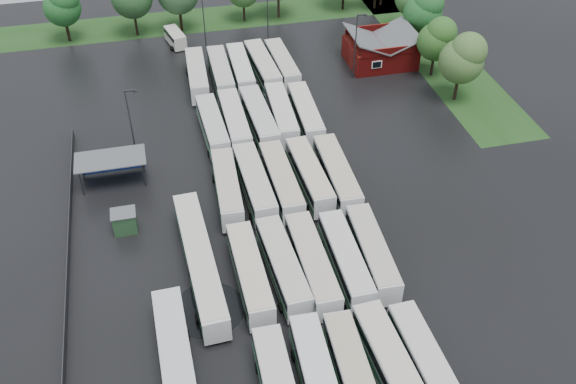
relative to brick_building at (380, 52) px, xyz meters
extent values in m
plane|color=black|center=(-24.00, -42.77, -1.87)|extent=(160.00, 160.00, 0.00)
cube|color=maroon|center=(0.00, 0.03, -0.17)|extent=(10.00, 8.00, 3.40)
cube|color=#4C4F51|center=(-2.50, 0.03, 2.43)|extent=(5.07, 8.60, 2.19)
cube|color=#4C4F51|center=(2.50, 0.03, 2.43)|extent=(5.07, 8.60, 2.19)
cube|color=maroon|center=(0.00, -3.97, 2.03)|extent=(9.00, 0.20, 1.20)
cube|color=silver|center=(-2.00, -4.02, 0.13)|extent=(1.60, 0.12, 1.20)
cylinder|color=#2D2D30|center=(-44.80, -22.77, -0.17)|extent=(0.16, 0.16, 3.40)
cylinder|color=#2D2D30|center=(-37.60, -22.77, -0.17)|extent=(0.16, 0.16, 3.40)
cylinder|color=#2D2D30|center=(-44.80, -19.57, -0.17)|extent=(0.16, 0.16, 3.40)
cylinder|color=#2D2D30|center=(-37.60, -19.57, -0.17)|extent=(0.16, 0.16, 3.40)
cube|color=#4C4F51|center=(-41.20, -21.17, 1.63)|extent=(8.20, 4.20, 0.15)
cube|color=navy|center=(-41.20, -19.27, -0.27)|extent=(7.60, 0.08, 2.60)
cube|color=#204223|center=(-40.20, -30.17, -0.62)|extent=(2.50, 2.00, 2.50)
cube|color=#4C4F51|center=(-40.20, -30.17, 0.69)|extent=(2.70, 2.20, 0.12)
cube|color=#1A3D13|center=(-22.00, 22.03, -1.86)|extent=(80.00, 10.00, 0.01)
cube|color=#1A3D13|center=(10.00, 0.03, -1.86)|extent=(10.00, 50.00, 0.01)
cube|color=#2D2D30|center=(-46.20, -34.77, -1.27)|extent=(0.10, 50.00, 1.20)
cube|color=beige|center=(-28.53, -55.37, 1.44)|extent=(2.69, 11.87, 0.12)
cylinder|color=black|center=(-28.53, -51.47, -1.41)|extent=(2.59, 0.98, 0.98)
cube|color=silver|center=(-25.12, -54.87, 0.00)|extent=(3.06, 12.37, 2.81)
cube|color=black|center=(-25.12, -54.87, 0.56)|extent=(3.10, 11.88, 0.90)
cube|color=silver|center=(-25.12, -54.87, 1.46)|extent=(2.94, 11.99, 0.12)
cylinder|color=black|center=(-25.12, -50.94, -1.41)|extent=(2.61, 0.98, 0.98)
cube|color=silver|center=(-22.08, -55.13, -0.04)|extent=(2.97, 12.13, 2.76)
cube|color=black|center=(-22.08, -55.13, 0.52)|extent=(3.01, 11.65, 0.88)
cube|color=#1C6332|center=(-22.08, -55.13, -0.64)|extent=(3.01, 11.89, 0.61)
cube|color=tan|center=(-22.08, -55.13, 1.39)|extent=(2.86, 11.76, 0.12)
cylinder|color=black|center=(-22.08, -51.28, -1.41)|extent=(2.56, 0.96, 0.96)
cube|color=silver|center=(-18.65, -55.18, 0.06)|extent=(3.28, 12.80, 2.91)
cube|color=black|center=(-18.65, -55.18, 0.64)|extent=(3.32, 12.29, 0.93)
cube|color=#1F5F37|center=(-18.65, -55.18, -0.58)|extent=(3.32, 12.55, 0.64)
cube|color=beige|center=(-18.65, -55.18, 1.57)|extent=(3.15, 12.41, 0.13)
cylinder|color=black|center=(-18.65, -51.12, -1.39)|extent=(2.69, 1.01, 1.01)
cube|color=silver|center=(-15.65, -55.48, -0.04)|extent=(2.84, 12.10, 2.76)
cube|color=black|center=(-15.65, -55.48, 0.52)|extent=(2.89, 11.62, 0.88)
cube|color=#236338|center=(-15.65, -55.48, -0.64)|extent=(2.88, 11.86, 0.61)
cube|color=beige|center=(-15.65, -55.48, 1.39)|extent=(2.73, 11.74, 0.12)
cylinder|color=black|center=(-15.65, -51.63, -1.41)|extent=(2.56, 0.96, 0.96)
cube|color=silver|center=(-28.40, -41.48, -0.01)|extent=(2.71, 12.26, 2.80)
cube|color=black|center=(-28.40, -41.48, 0.55)|extent=(2.76, 11.77, 0.90)
cube|color=#245232|center=(-28.40, -41.48, -0.62)|extent=(2.76, 12.01, 0.62)
cube|color=beige|center=(-28.40, -41.48, 1.45)|extent=(2.60, 11.89, 0.12)
cylinder|color=black|center=(-28.40, -45.39, -1.41)|extent=(2.60, 0.98, 0.98)
cylinder|color=black|center=(-28.40, -37.56, -1.41)|extent=(2.60, 0.98, 0.98)
cube|color=silver|center=(-25.00, -41.24, -0.01)|extent=(3.18, 12.34, 2.80)
cube|color=black|center=(-25.00, -41.24, 0.55)|extent=(3.21, 11.85, 0.90)
cube|color=#275F3B|center=(-25.00, -41.24, -0.62)|extent=(3.21, 12.09, 0.62)
cube|color=#B9B2A4|center=(-25.00, -41.24, 1.44)|extent=(3.06, 11.96, 0.12)
cylinder|color=black|center=(-25.00, -45.15, -1.41)|extent=(2.60, 0.98, 0.98)
cylinder|color=black|center=(-25.00, -37.33, -1.41)|extent=(2.60, 0.98, 0.98)
cube|color=silver|center=(-22.09, -41.69, 0.05)|extent=(2.69, 12.64, 2.89)
cube|color=black|center=(-22.09, -41.69, 0.63)|extent=(2.75, 12.14, 0.93)
cube|color=#1E6134|center=(-22.09, -41.69, -0.58)|extent=(2.74, 12.39, 0.64)
cube|color=#BBAD9A|center=(-22.09, -41.69, 1.55)|extent=(2.59, 12.26, 0.13)
cylinder|color=black|center=(-22.09, -45.73, -1.39)|extent=(2.68, 1.01, 1.01)
cylinder|color=black|center=(-22.09, -37.65, -1.39)|extent=(2.68, 1.01, 1.01)
cube|color=silver|center=(-18.65, -41.80, -0.03)|extent=(2.64, 12.13, 2.77)
cube|color=black|center=(-18.65, -41.80, 0.53)|extent=(2.69, 11.64, 0.89)
cube|color=#2C603A|center=(-18.65, -41.80, -0.64)|extent=(2.69, 11.89, 0.61)
cube|color=beige|center=(-18.65, -41.80, 1.41)|extent=(2.53, 11.76, 0.12)
cylinder|color=black|center=(-18.65, -45.67, -1.41)|extent=(2.57, 0.97, 0.97)
cylinder|color=black|center=(-18.65, -37.93, -1.41)|extent=(2.57, 0.97, 0.97)
cube|color=silver|center=(-15.70, -41.47, -0.02)|extent=(3.10, 12.24, 2.78)
cube|color=black|center=(-15.70, -41.47, 0.54)|extent=(3.14, 11.76, 0.89)
cube|color=#1E502E|center=(-15.70, -41.47, -0.63)|extent=(3.14, 12.00, 0.61)
cube|color=#B2AA9B|center=(-15.70, -41.47, 1.42)|extent=(2.98, 11.87, 0.12)
cylinder|color=black|center=(-15.70, -45.35, -1.41)|extent=(2.58, 0.97, 0.97)
cylinder|color=black|center=(-15.70, -37.58, -1.41)|extent=(2.58, 0.97, 0.97)
cube|color=silver|center=(-28.44, -27.70, -0.04)|extent=(3.09, 12.12, 2.75)
cube|color=black|center=(-28.44, -27.70, 0.51)|extent=(3.12, 11.64, 0.88)
cube|color=#1D6334|center=(-28.44, -27.70, -0.64)|extent=(3.13, 11.88, 0.61)
cube|color=#B5AA9B|center=(-28.44, -27.70, 1.39)|extent=(2.97, 11.76, 0.12)
cylinder|color=black|center=(-28.44, -31.55, -1.42)|extent=(2.55, 0.96, 0.96)
cylinder|color=black|center=(-28.44, -23.86, -1.42)|extent=(2.55, 0.96, 0.96)
cube|color=silver|center=(-25.25, -27.71, 0.05)|extent=(2.97, 12.67, 2.89)
cube|color=black|center=(-25.25, -27.71, 0.63)|extent=(3.02, 12.17, 0.92)
cube|color=#255331|center=(-25.25, -27.71, -0.58)|extent=(3.02, 12.42, 0.64)
cube|color=#B8B1A4|center=(-25.25, -27.71, 1.55)|extent=(2.85, 12.29, 0.13)
cylinder|color=black|center=(-25.25, -31.74, -1.39)|extent=(2.68, 1.01, 1.01)
cylinder|color=black|center=(-25.25, -23.68, -1.39)|extent=(2.68, 1.01, 1.01)
cube|color=silver|center=(-22.14, -27.99, 0.04)|extent=(2.73, 12.54, 2.87)
cube|color=black|center=(-22.14, -27.99, 0.61)|extent=(2.79, 12.04, 0.92)
cube|color=#285B38|center=(-22.14, -27.99, -0.59)|extent=(2.78, 12.29, 0.63)
cube|color=#B7A990|center=(-22.14, -27.99, 1.52)|extent=(2.63, 12.16, 0.13)
cylinder|color=black|center=(-22.14, -31.99, -1.40)|extent=(2.66, 1.00, 1.00)
cylinder|color=black|center=(-22.14, -23.98, -1.40)|extent=(2.66, 1.00, 1.00)
cube|color=silver|center=(-18.68, -27.68, 0.00)|extent=(2.95, 12.37, 2.82)
cube|color=black|center=(-18.68, -27.68, 0.57)|extent=(3.00, 11.88, 0.90)
cube|color=#23512F|center=(-18.68, -27.68, -0.62)|extent=(3.00, 12.13, 0.62)
cube|color=beige|center=(-18.68, -27.68, 1.46)|extent=(2.84, 12.00, 0.12)
cylinder|color=black|center=(-18.68, -31.61, -1.40)|extent=(2.61, 0.98, 0.98)
cylinder|color=black|center=(-18.68, -23.74, -1.40)|extent=(2.61, 0.98, 0.98)
cube|color=silver|center=(-15.52, -28.31, 0.07)|extent=(2.90, 12.77, 2.92)
cube|color=black|center=(-15.52, -28.31, 0.65)|extent=(2.95, 12.26, 0.93)
cube|color=#235D33|center=(-15.52, -28.31, -0.57)|extent=(2.95, 12.52, 0.64)
cube|color=#BFAE94|center=(-15.52, -28.31, 1.58)|extent=(2.79, 12.39, 0.13)
cylinder|color=black|center=(-15.52, -32.38, -1.39)|extent=(2.70, 1.02, 1.02)
cylinder|color=black|center=(-15.52, -24.24, -1.39)|extent=(2.70, 1.02, 1.02)
cube|color=silver|center=(-28.28, -14.68, -0.03)|extent=(2.91, 12.13, 2.76)
cube|color=black|center=(-28.28, -14.68, 0.52)|extent=(2.96, 11.65, 0.88)
cube|color=#18602B|center=(-28.28, -14.68, -0.64)|extent=(2.95, 11.89, 0.61)
cube|color=#B3B1AC|center=(-28.28, -14.68, 1.40)|extent=(2.80, 11.76, 0.12)
cylinder|color=black|center=(-28.28, -18.53, -1.41)|extent=(2.56, 0.96, 0.96)
cylinder|color=black|center=(-28.28, -10.82, -1.41)|extent=(2.56, 0.96, 0.96)
cube|color=silver|center=(-25.32, -14.38, 0.03)|extent=(2.65, 12.48, 2.86)
cube|color=black|center=(-25.32, -14.38, 0.60)|extent=(2.71, 11.98, 0.91)
cube|color=#185729|center=(-25.32, -14.38, -0.60)|extent=(2.70, 12.23, 0.63)
cube|color=beige|center=(-25.32, -14.38, 1.51)|extent=(2.55, 12.11, 0.12)
cylinder|color=black|center=(-25.32, -18.37, -1.40)|extent=(2.65, 1.00, 1.00)
cylinder|color=black|center=(-25.32, -10.39, -1.40)|extent=(2.65, 1.00, 1.00)
cube|color=silver|center=(-22.05, -14.44, 0.07)|extent=(3.09, 12.83, 2.92)
cube|color=black|center=(-22.05, -14.44, 0.66)|extent=(3.14, 12.32, 0.93)
cube|color=#205531|center=(-22.05, -14.44, -0.57)|extent=(3.14, 12.58, 0.64)
cube|color=#B3B1AC|center=(-22.05, -14.44, 1.59)|extent=(2.97, 12.45, 0.13)
cylinder|color=black|center=(-22.05, -18.52, -1.39)|extent=(2.71, 1.02, 1.02)
cylinder|color=black|center=(-22.05, -10.36, -1.39)|extent=(2.71, 1.02, 1.02)
cube|color=silver|center=(-18.94, -14.04, 0.02)|extent=(3.16, 12.49, 2.84)
cube|color=black|center=(-18.94, -14.04, 0.58)|extent=(3.20, 12.00, 0.91)
cube|color=#275635|center=(-18.94, -14.04, -0.61)|extent=(3.20, 12.25, 0.62)
cube|color=beige|center=(-18.94, -14.04, 1.49)|extent=(3.04, 12.11, 0.12)
cylinder|color=black|center=(-18.94, -18.00, -1.40)|extent=(2.63, 0.99, 0.99)
cylinder|color=black|center=(-18.94, -10.08, -1.40)|extent=(2.63, 0.99, 0.99)
cube|color=silver|center=(-15.77, -14.63, 0.01)|extent=(3.05, 12.42, 2.83)
cube|color=black|center=(-15.77, -14.63, 0.57)|extent=(3.09, 11.93, 0.90)
cube|color=#16512B|center=(-15.77, -14.63, -0.61)|extent=(3.09, 12.18, 0.62)
cube|color=beige|center=(-15.77, -14.63, 1.47)|extent=(2.93, 12.05, 0.12)
cylinder|color=black|center=(-15.77, -18.57, -1.40)|extent=(2.62, 0.99, 0.99)
cylinder|color=black|center=(-15.77, -10.68, -1.40)|extent=(2.62, 0.99, 0.99)
cube|color=silver|center=(-28.57, -0.76, 0.00)|extent=(3.12, 12.37, 2.81)
cube|color=black|center=(-28.57, -0.76, 0.56)|extent=(3.16, 11.88, 0.90)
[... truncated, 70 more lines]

